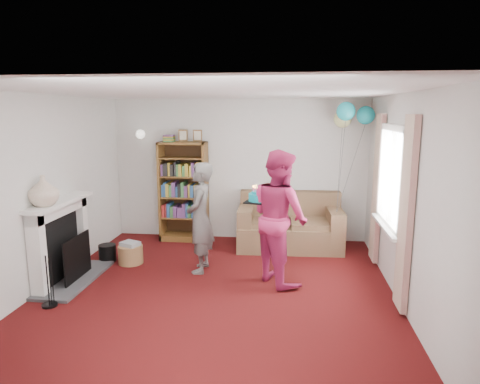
# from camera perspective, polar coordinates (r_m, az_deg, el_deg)

# --- Properties ---
(ground) EXTENTS (5.00, 5.00, 0.00)m
(ground) POSITION_cam_1_polar(r_m,az_deg,el_deg) (5.59, -3.28, -13.39)
(ground) COLOR #360A08
(ground) RESTS_ON ground
(wall_back) EXTENTS (4.50, 0.02, 2.50)m
(wall_back) POSITION_cam_1_polar(r_m,az_deg,el_deg) (7.66, -0.12, 2.98)
(wall_back) COLOR silver
(wall_back) RESTS_ON ground
(wall_left) EXTENTS (0.02, 5.00, 2.50)m
(wall_left) POSITION_cam_1_polar(r_m,az_deg,el_deg) (6.03, -25.09, -0.16)
(wall_left) COLOR silver
(wall_left) RESTS_ON ground
(wall_right) EXTENTS (0.02, 5.00, 2.50)m
(wall_right) POSITION_cam_1_polar(r_m,az_deg,el_deg) (5.30, 21.39, -1.25)
(wall_right) COLOR silver
(wall_right) RESTS_ON ground
(ceiling) EXTENTS (4.50, 5.00, 0.01)m
(ceiling) POSITION_cam_1_polar(r_m,az_deg,el_deg) (5.11, -3.59, 13.21)
(ceiling) COLOR white
(ceiling) RESTS_ON wall_back
(fireplace) EXTENTS (0.55, 1.80, 1.12)m
(fireplace) POSITION_cam_1_polar(r_m,az_deg,el_deg) (6.27, -22.29, -6.51)
(fireplace) COLOR #3F3F42
(fireplace) RESTS_ON ground
(window_bay) EXTENTS (0.14, 2.02, 2.20)m
(window_bay) POSITION_cam_1_polar(r_m,az_deg,el_deg) (5.87, 19.40, -0.49)
(window_bay) COLOR white
(window_bay) RESTS_ON ground
(wall_sconce) EXTENTS (0.16, 0.23, 0.16)m
(wall_sconce) POSITION_cam_1_polar(r_m,az_deg,el_deg) (7.86, -13.13, 7.52)
(wall_sconce) COLOR gold
(wall_sconce) RESTS_ON ground
(bookcase) EXTENTS (0.83, 0.42, 1.97)m
(bookcase) POSITION_cam_1_polar(r_m,az_deg,el_deg) (7.69, -7.47, 0.03)
(bookcase) COLOR #472B14
(bookcase) RESTS_ON ground
(sofa) EXTENTS (1.73, 0.92, 0.92)m
(sofa) POSITION_cam_1_polar(r_m,az_deg,el_deg) (7.35, 6.63, -4.64)
(sofa) COLOR brown
(sofa) RESTS_ON ground
(wicker_basket) EXTENTS (0.37, 0.37, 0.34)m
(wicker_basket) POSITION_cam_1_polar(r_m,az_deg,el_deg) (6.77, -14.38, -7.96)
(wicker_basket) COLOR #AB7B4F
(wicker_basket) RESTS_ON ground
(person_striped) EXTENTS (0.39, 0.58, 1.58)m
(person_striped) POSITION_cam_1_polar(r_m,az_deg,el_deg) (6.12, -5.32, -3.44)
(person_striped) COLOR black
(person_striped) RESTS_ON ground
(person_magenta) EXTENTS (1.06, 1.11, 1.80)m
(person_magenta) POSITION_cam_1_polar(r_m,az_deg,el_deg) (5.73, 5.29, -3.30)
(person_magenta) COLOR #AC2252
(person_magenta) RESTS_ON ground
(birthday_cake) EXTENTS (0.36, 0.36, 0.22)m
(birthday_cake) POSITION_cam_1_polar(r_m,az_deg,el_deg) (5.77, 2.65, -0.70)
(birthday_cake) COLOR black
(birthday_cake) RESTS_ON ground
(balloons) EXTENTS (0.62, 0.67, 1.76)m
(balloons) POSITION_cam_1_polar(r_m,az_deg,el_deg) (7.05, 14.63, 9.88)
(balloons) COLOR #3F3F3F
(balloons) RESTS_ON ground
(mantel_vase) EXTENTS (0.44, 0.44, 0.38)m
(mantel_vase) POSITION_cam_1_polar(r_m,az_deg,el_deg) (5.82, -24.74, 0.17)
(mantel_vase) COLOR beige
(mantel_vase) RESTS_ON fireplace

